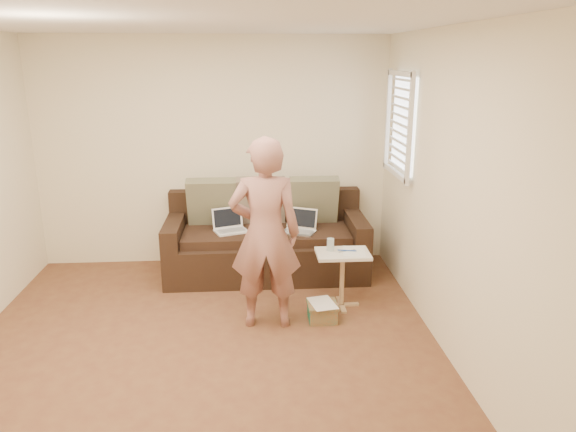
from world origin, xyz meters
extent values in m
plane|color=brown|center=(0.00, 0.00, 0.00)|extent=(4.50, 4.50, 0.00)
plane|color=white|center=(0.00, 0.00, 2.60)|extent=(4.50, 4.50, 0.00)
plane|color=beige|center=(0.00, 2.25, 1.30)|extent=(4.00, 0.00, 4.00)
plane|color=beige|center=(0.00, -2.25, 1.30)|extent=(4.00, 0.00, 4.00)
plane|color=beige|center=(2.00, 0.00, 1.30)|extent=(0.00, 4.50, 4.50)
imported|color=#9D555B|center=(0.54, 0.56, 0.87)|extent=(0.65, 0.45, 1.74)
camera|label=1|loc=(0.42, -3.95, 2.37)|focal=33.83mm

